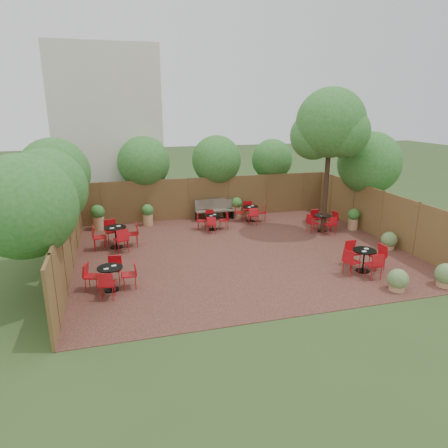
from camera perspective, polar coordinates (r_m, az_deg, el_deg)
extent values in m
plane|color=#354F23|center=(15.18, 2.43, -3.99)|extent=(80.00, 80.00, 0.00)
cube|color=#331C15|center=(15.17, 2.43, -3.95)|extent=(12.00, 10.00, 0.02)
cube|color=#4E341D|center=(19.51, -2.03, 3.76)|extent=(12.00, 0.08, 2.00)
cube|color=#4E341D|center=(14.28, -21.12, -2.22)|extent=(0.08, 10.00, 2.00)
cube|color=#4E341D|center=(17.59, 21.43, 1.17)|extent=(0.08, 10.00, 2.00)
cube|color=beige|center=(21.55, -16.07, 12.43)|extent=(5.00, 4.00, 8.00)
sphere|color=#2A6A22|center=(16.85, -22.93, 6.68)|extent=(2.69, 2.69, 2.69)
sphere|color=#2A6A22|center=(13.91, -23.92, 4.55)|extent=(2.56, 2.56, 2.56)
sphere|color=#2A6A22|center=(11.53, -26.56, 2.22)|extent=(2.73, 2.73, 2.73)
sphere|color=#2A6A22|center=(19.44, -11.31, 8.58)|extent=(2.43, 2.43, 2.43)
sphere|color=#2A6A22|center=(19.90, -1.07, 9.05)|extent=(2.40, 2.40, 2.40)
sphere|color=#2A6A22|center=(21.04, 6.83, 9.09)|extent=(2.08, 2.08, 2.08)
sphere|color=#2A6A22|center=(19.18, 19.93, 8.14)|extent=(2.79, 2.79, 2.79)
cylinder|color=black|center=(17.35, 14.37, 6.51)|extent=(0.26, 0.26, 4.86)
sphere|color=#2A6A22|center=(17.12, 14.91, 13.72)|extent=(2.79, 2.79, 2.79)
sphere|color=#2A6A22|center=(17.26, 12.63, 12.11)|extent=(1.95, 1.95, 1.95)
sphere|color=#2A6A22|center=(17.00, 16.70, 12.42)|extent=(2.03, 2.03, 2.03)
cube|color=brown|center=(19.21, -1.79, 1.92)|extent=(1.60, 0.62, 0.05)
cube|color=brown|center=(19.34, -1.94, 2.88)|extent=(1.57, 0.27, 0.47)
cube|color=black|center=(19.12, -3.85, 1.08)|extent=(0.11, 0.47, 0.42)
cube|color=black|center=(19.44, 0.25, 1.38)|extent=(0.11, 0.47, 0.42)
cube|color=brown|center=(19.31, -0.68, 1.91)|extent=(1.48, 0.52, 0.05)
cube|color=brown|center=(19.42, -0.83, 2.80)|extent=(1.46, 0.19, 0.44)
cube|color=black|center=(19.21, -2.58, 1.13)|extent=(0.08, 0.44, 0.39)
cube|color=black|center=(19.54, 1.20, 1.41)|extent=(0.08, 0.44, 0.39)
cylinder|color=black|center=(14.18, 19.05, -6.30)|extent=(0.44, 0.44, 0.03)
cylinder|color=black|center=(14.05, 19.19, -4.96)|extent=(0.05, 0.05, 0.71)
cylinder|color=black|center=(13.93, 19.33, -3.56)|extent=(0.77, 0.77, 0.03)
cube|color=white|center=(14.05, 19.56, -3.32)|extent=(0.15, 0.12, 0.02)
cube|color=white|center=(13.77, 19.27, -3.69)|extent=(0.15, 0.12, 0.02)
cylinder|color=black|center=(16.11, -15.00, -3.18)|extent=(0.49, 0.49, 0.03)
cylinder|color=black|center=(15.99, -15.10, -1.86)|extent=(0.06, 0.06, 0.77)
cylinder|color=black|center=(15.87, -15.21, -0.50)|extent=(0.84, 0.84, 0.03)
cube|color=white|center=(15.95, -14.75, -0.29)|extent=(0.17, 0.13, 0.02)
cube|color=white|center=(15.74, -15.61, -0.58)|extent=(0.17, 0.13, 0.02)
cylinder|color=black|center=(19.10, 3.75, 0.45)|extent=(0.42, 0.42, 0.03)
cylinder|color=black|center=(19.01, 3.77, 1.44)|extent=(0.05, 0.05, 0.67)
cylinder|color=black|center=(18.92, 3.79, 2.45)|extent=(0.73, 0.73, 0.03)
cube|color=white|center=(19.02, 4.05, 2.59)|extent=(0.15, 0.12, 0.01)
cube|color=white|center=(18.78, 3.63, 2.41)|extent=(0.15, 0.12, 0.01)
cylinder|color=black|center=(17.77, -1.61, -0.76)|extent=(0.39, 0.39, 0.03)
cylinder|color=black|center=(17.68, -1.62, 0.21)|extent=(0.04, 0.04, 0.62)
cylinder|color=black|center=(17.59, -1.63, 1.21)|extent=(0.67, 0.67, 0.03)
cube|color=white|center=(17.68, -1.35, 1.36)|extent=(0.14, 0.11, 0.01)
cube|color=white|center=(17.47, -1.83, 1.16)|extent=(0.14, 0.11, 0.01)
cylinder|color=black|center=(12.59, -15.65, -8.95)|extent=(0.43, 0.43, 0.03)
cylinder|color=black|center=(12.45, -15.78, -7.50)|extent=(0.05, 0.05, 0.69)
cylinder|color=black|center=(12.31, -15.91, -5.99)|extent=(0.75, 0.75, 0.03)
cube|color=white|center=(12.38, -15.37, -5.72)|extent=(0.15, 0.12, 0.01)
cube|color=white|center=(12.20, -16.37, -6.14)|extent=(0.15, 0.12, 0.01)
cylinder|color=black|center=(18.10, 13.70, -0.91)|extent=(0.42, 0.42, 0.03)
cylinder|color=black|center=(18.00, 13.77, 0.11)|extent=(0.05, 0.05, 0.66)
cylinder|color=black|center=(17.91, 13.85, 1.15)|extent=(0.72, 0.72, 0.03)
cube|color=white|center=(18.03, 14.05, 1.30)|extent=(0.15, 0.12, 0.01)
cube|color=white|center=(17.77, 13.76, 1.10)|extent=(0.15, 0.12, 0.01)
cylinder|color=tan|center=(18.69, -10.72, 0.60)|extent=(0.45, 0.45, 0.51)
sphere|color=#2A6A22|center=(18.57, -10.80, 1.96)|extent=(0.54, 0.54, 0.54)
cylinder|color=tan|center=(19.73, 1.79, 1.74)|extent=(0.44, 0.44, 0.51)
sphere|color=#2A6A22|center=(19.62, 1.80, 3.02)|extent=(0.53, 0.53, 0.53)
cylinder|color=tan|center=(18.58, -17.37, 0.13)|extent=(0.50, 0.50, 0.58)
sphere|color=#2A6A22|center=(18.44, -17.50, 1.67)|extent=(0.60, 0.60, 0.60)
cylinder|color=tan|center=(18.63, 17.82, -0.01)|extent=(0.43, 0.43, 0.49)
sphere|color=#2A6A22|center=(18.52, 17.94, 1.29)|extent=(0.51, 0.51, 0.51)
cylinder|color=tan|center=(14.06, 28.88, -7.30)|extent=(0.49, 0.49, 0.22)
sphere|color=#597C40|center=(13.96, 29.04, -6.25)|extent=(0.67, 0.67, 0.67)
cylinder|color=tan|center=(13.14, 23.32, -8.21)|extent=(0.45, 0.45, 0.20)
sphere|color=#597C40|center=(13.04, 23.45, -7.19)|extent=(0.61, 0.61, 0.61)
cylinder|color=tan|center=(16.67, 22.30, -2.91)|extent=(0.45, 0.45, 0.20)
sphere|color=#597C40|center=(16.60, 22.40, -2.08)|extent=(0.61, 0.61, 0.61)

